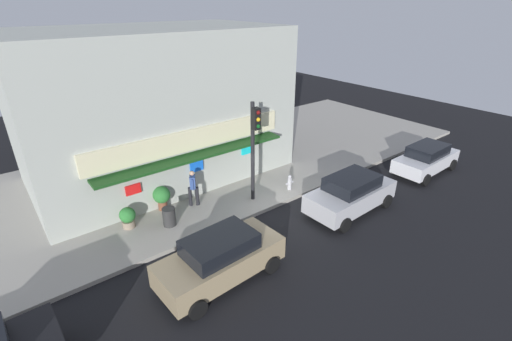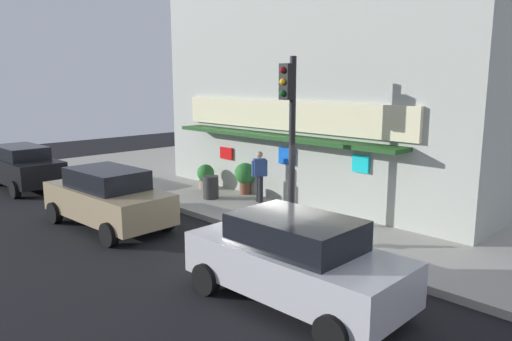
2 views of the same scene
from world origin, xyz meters
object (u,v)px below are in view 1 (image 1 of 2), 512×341
trash_can (169,217)px  potted_plant_by_doorway (128,217)px  fire_hydrant (290,182)px  parked_car_silver (351,193)px  traffic_light (254,140)px  potted_plant_by_window (162,196)px  parked_car_tan (220,258)px  parked_car_white (426,159)px  pedestrian (193,187)px

trash_can → potted_plant_by_doorway: potted_plant_by_doorway is taller
fire_hydrant → parked_car_silver: (1.01, -2.93, 0.32)m
traffic_light → potted_plant_by_window: bearing=153.8°
parked_car_tan → parked_car_white: bearing=0.8°
traffic_light → pedestrian: traffic_light is taller
parked_car_tan → traffic_light: bearing=39.7°
fire_hydrant → parked_car_white: size_ratio=0.18×
fire_hydrant → pedestrian: (-4.50, 1.57, 0.58)m
pedestrian → parked_car_tan: bearing=-108.5°
potted_plant_by_doorway → parked_car_tan: bearing=-73.0°
potted_plant_by_doorway → potted_plant_by_window: size_ratio=0.81×
potted_plant_by_doorway → parked_car_tan: 5.00m
trash_can → parked_car_tan: 3.89m
fire_hydrant → trash_can: size_ratio=0.98×
pedestrian → trash_can: bearing=-153.9°
trash_can → pedestrian: (1.61, 0.79, 0.56)m
parked_car_tan → parked_car_silver: bearing=1.4°
pedestrian → parked_car_white: size_ratio=0.41×
traffic_light → trash_can: 4.89m
parked_car_white → trash_can: bearing=164.9°
traffic_light → fire_hydrant: size_ratio=6.02×
traffic_light → potted_plant_by_window: size_ratio=4.15×
potted_plant_by_doorway → potted_plant_by_window: potted_plant_by_window is taller
traffic_light → parked_car_silver: size_ratio=1.06×
parked_car_silver → parked_car_tan: bearing=-178.6°
pedestrian → parked_car_white: bearing=-20.4°
trash_can → parked_car_white: 14.15m
parked_car_tan → parked_car_white: (13.61, 0.19, -0.06)m
pedestrian → parked_car_tan: pedestrian is taller
potted_plant_by_doorway → parked_car_white: bearing=-16.9°
parked_car_white → fire_hydrant: bearing=158.9°
trash_can → parked_car_white: size_ratio=0.19×
fire_hydrant → trash_can: bearing=172.7°
trash_can → potted_plant_by_doorway: 1.68m
parked_car_tan → parked_car_white: parked_car_tan is taller
parked_car_silver → parked_car_white: (6.53, 0.02, -0.06)m
traffic_light → potted_plant_by_doorway: (-5.51, 1.42, -2.53)m
trash_can → parked_car_white: parked_car_white is taller
parked_car_tan → parked_car_silver: parked_car_tan is taller
traffic_light → potted_plant_by_window: traffic_light is taller
parked_car_white → traffic_light: bearing=161.7°
traffic_light → parked_car_white: bearing=-18.3°
traffic_light → parked_car_tan: (-4.05, -3.36, -2.32)m
pedestrian → parked_car_silver: (5.52, -4.50, -0.26)m
potted_plant_by_window → fire_hydrant: bearing=-20.1°
trash_can → potted_plant_by_window: potted_plant_by_window is taller
pedestrian → parked_car_white: pedestrian is taller
potted_plant_by_window → parked_car_white: 14.26m
trash_can → potted_plant_by_doorway: (-1.41, 0.90, 0.09)m
potted_plant_by_window → parked_car_tan: size_ratio=0.25×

